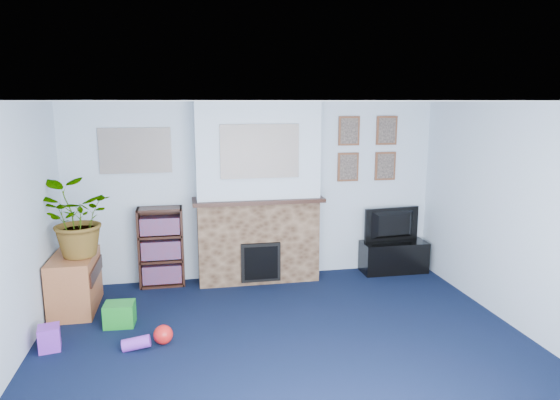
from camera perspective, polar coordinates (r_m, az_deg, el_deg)
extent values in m
cube|color=black|center=(5.07, 1.08, -17.00)|extent=(5.00, 4.50, 0.01)
cube|color=white|center=(4.47, 1.19, 11.24)|extent=(5.00, 4.50, 0.01)
cube|color=silver|center=(6.79, -2.80, 1.03)|extent=(5.00, 0.04, 2.40)
cube|color=silver|center=(2.61, 11.85, -16.35)|extent=(5.00, 0.04, 2.40)
cube|color=silver|center=(5.68, 26.63, -2.16)|extent=(0.04, 4.50, 2.40)
cube|color=brown|center=(6.75, -2.51, -4.70)|extent=(1.60, 0.40, 1.10)
cube|color=brown|center=(6.52, -2.60, 5.49)|extent=(1.60, 0.40, 1.30)
cube|color=brown|center=(6.58, -2.51, 0.05)|extent=(1.72, 0.50, 0.05)
cube|color=brown|center=(6.62, -2.22, -7.11)|extent=(0.52, 0.08, 0.52)
cube|color=brown|center=(6.58, -2.17, -7.22)|extent=(0.44, 0.02, 0.44)
cube|color=gray|center=(6.31, -2.32, 5.57)|extent=(1.00, 0.03, 0.68)
cube|color=gray|center=(6.67, -16.20, 5.44)|extent=(0.90, 0.03, 0.58)
cube|color=brown|center=(6.98, 7.89, 7.83)|extent=(0.30, 0.03, 0.40)
cube|color=brown|center=(7.18, 12.09, 7.78)|extent=(0.30, 0.03, 0.40)
cube|color=brown|center=(7.03, 7.78, 3.76)|extent=(0.30, 0.03, 0.40)
cube|color=brown|center=(7.22, 11.93, 3.82)|extent=(0.30, 0.03, 0.40)
cube|color=black|center=(7.35, 12.85, -6.29)|extent=(0.92, 0.39, 0.44)
imported|color=black|center=(7.25, 12.94, -2.83)|extent=(0.84, 0.19, 0.48)
cube|color=black|center=(6.87, -13.37, -4.92)|extent=(0.58, 0.02, 1.05)
cube|color=black|center=(6.77, -15.75, -5.30)|extent=(0.03, 0.28, 1.05)
cube|color=black|center=(6.74, -11.07, -5.15)|extent=(0.03, 0.28, 1.05)
cube|color=black|center=(6.91, -13.22, -9.29)|extent=(0.56, 0.28, 0.03)
cube|color=black|center=(6.80, -13.35, -6.64)|extent=(0.56, 0.28, 0.03)
cube|color=black|center=(6.71, -13.48, -3.96)|extent=(0.56, 0.28, 0.03)
cube|color=black|center=(6.62, -13.62, -0.99)|extent=(0.56, 0.28, 0.03)
cube|color=black|center=(6.84, -13.29, -8.10)|extent=(0.50, 0.22, 0.24)
cube|color=black|center=(6.74, -13.41, -5.45)|extent=(0.50, 0.22, 0.24)
cube|color=black|center=(6.66, -13.54, -2.82)|extent=(0.50, 0.22, 0.22)
cube|color=#9F5A33|center=(6.33, -22.40, -8.54)|extent=(0.47, 0.84, 0.66)
imported|color=#26661E|center=(6.08, -22.54, -2.10)|extent=(0.79, 0.69, 0.87)
cube|color=gold|center=(6.55, -2.26, 0.84)|extent=(0.11, 0.07, 0.15)
cylinder|color=#B2BFC6|center=(6.58, -0.42, 0.99)|extent=(0.05, 0.05, 0.18)
sphere|color=gray|center=(6.49, -7.71, 0.60)|extent=(0.12, 0.12, 0.12)
cylinder|color=purple|center=(6.68, 3.45, 0.95)|extent=(0.06, 0.06, 0.11)
cube|color=#198C26|center=(5.82, -17.86, -12.20)|extent=(0.33, 0.27, 0.25)
sphere|color=red|center=(5.32, -13.20, -14.82)|extent=(0.20, 0.20, 0.20)
cube|color=purple|center=(5.55, -24.86, -14.24)|extent=(0.23, 0.23, 0.24)
cylinder|color=purple|center=(5.27, -16.10, -15.46)|extent=(0.28, 0.12, 0.16)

